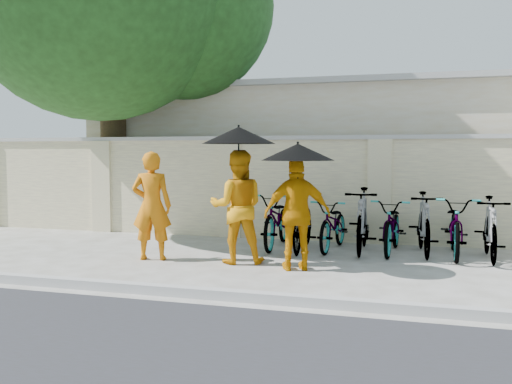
# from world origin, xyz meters

# --- Properties ---
(ground) EXTENTS (80.00, 80.00, 0.00)m
(ground) POSITION_xyz_m (0.00, 0.00, 0.00)
(ground) COLOR #B6B4B2
(kerb) EXTENTS (40.00, 0.16, 0.12)m
(kerb) POSITION_xyz_m (0.00, -1.70, 0.06)
(kerb) COLOR #A1A1A1
(kerb) RESTS_ON ground
(compound_wall) EXTENTS (20.00, 0.30, 2.00)m
(compound_wall) POSITION_xyz_m (1.00, 3.20, 1.00)
(compound_wall) COLOR #F3E8B1
(compound_wall) RESTS_ON ground
(building_behind) EXTENTS (14.00, 6.00, 3.20)m
(building_behind) POSITION_xyz_m (2.00, 7.00, 1.60)
(building_behind) COLOR silver
(building_behind) RESTS_ON ground
(monk_left) EXTENTS (0.73, 0.57, 1.77)m
(monk_left) POSITION_xyz_m (-1.42, 0.36, 0.88)
(monk_left) COLOR #CA6A0A
(monk_left) RESTS_ON ground
(monk_center) EXTENTS (1.03, 0.91, 1.79)m
(monk_center) POSITION_xyz_m (0.01, 0.49, 0.89)
(monk_center) COLOR orange
(monk_center) RESTS_ON ground
(parasol_center) EXTENTS (1.14, 1.14, 1.13)m
(parasol_center) POSITION_xyz_m (0.06, 0.41, 2.01)
(parasol_center) COLOR black
(parasol_center) RESTS_ON ground
(monk_right) EXTENTS (1.07, 0.74, 1.68)m
(monk_right) POSITION_xyz_m (1.03, 0.23, 0.84)
(monk_right) COLOR #C67A04
(monk_right) RESTS_ON ground
(parasol_right) EXTENTS (1.08, 1.08, 0.92)m
(parasol_right) POSITION_xyz_m (1.05, 0.15, 1.75)
(parasol_right) COLOR black
(parasol_right) RESTS_ON ground
(bike_0) EXTENTS (0.77, 1.97, 1.02)m
(bike_0) POSITION_xyz_m (0.24, 2.10, 0.51)
(bike_0) COLOR gray
(bike_0) RESTS_ON ground
(bike_1) EXTENTS (0.63, 1.91, 1.13)m
(bike_1) POSITION_xyz_m (0.76, 1.88, 0.57)
(bike_1) COLOR gray
(bike_1) RESTS_ON ground
(bike_2) EXTENTS (0.73, 1.78, 0.91)m
(bike_2) POSITION_xyz_m (1.28, 2.12, 0.46)
(bike_2) COLOR gray
(bike_2) RESTS_ON ground
(bike_3) EXTENTS (0.59, 1.90, 1.13)m
(bike_3) POSITION_xyz_m (1.80, 2.01, 0.57)
(bike_3) COLOR gray
(bike_3) RESTS_ON ground
(bike_4) EXTENTS (0.73, 1.85, 0.96)m
(bike_4) POSITION_xyz_m (2.31, 2.10, 0.48)
(bike_4) COLOR gray
(bike_4) RESTS_ON ground
(bike_5) EXTENTS (0.68, 1.83, 1.07)m
(bike_5) POSITION_xyz_m (2.83, 2.09, 0.54)
(bike_5) COLOR gray
(bike_5) RESTS_ON ground
(bike_6) EXTENTS (0.68, 1.94, 1.02)m
(bike_6) POSITION_xyz_m (3.35, 2.08, 0.51)
(bike_6) COLOR gray
(bike_6) RESTS_ON ground
(bike_7) EXTENTS (0.49, 1.72, 1.04)m
(bike_7) POSITION_xyz_m (3.86, 1.89, 0.52)
(bike_7) COLOR gray
(bike_7) RESTS_ON ground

